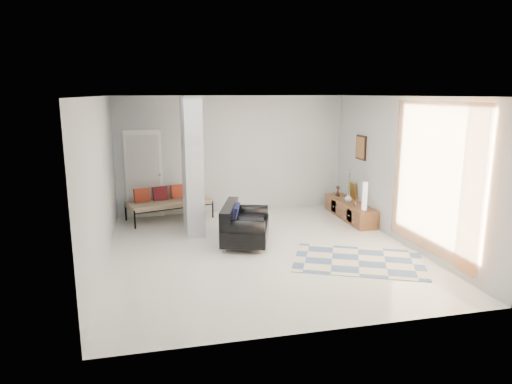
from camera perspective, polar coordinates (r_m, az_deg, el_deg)
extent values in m
plane|color=silver|center=(8.50, 0.75, -7.35)|extent=(6.00, 6.00, 0.00)
plane|color=white|center=(8.01, 0.80, 11.89)|extent=(6.00, 6.00, 0.00)
plane|color=silver|center=(11.04, -2.95, 4.67)|extent=(6.00, 0.00, 6.00)
plane|color=silver|center=(5.35, 8.47, -3.61)|extent=(6.00, 0.00, 6.00)
plane|color=silver|center=(7.96, -18.85, 1.08)|extent=(0.00, 6.00, 6.00)
plane|color=silver|center=(9.18, 17.70, 2.57)|extent=(0.00, 6.00, 6.00)
cube|color=silver|center=(9.52, -7.99, 3.36)|extent=(0.35, 1.20, 2.80)
cube|color=white|center=(10.89, -13.83, 2.21)|extent=(0.85, 0.06, 2.04)
plane|color=orange|center=(8.18, 21.31, 1.55)|extent=(0.00, 2.55, 2.55)
cube|color=black|center=(10.62, 13.00, 5.44)|extent=(0.04, 0.45, 0.55)
cube|color=brown|center=(10.79, 11.67, -2.24)|extent=(0.45, 2.01, 0.40)
cube|color=black|center=(10.31, 11.61, -2.91)|extent=(0.02, 0.27, 0.28)
cube|color=black|center=(11.10, 9.71, -1.75)|extent=(0.02, 0.27, 0.28)
cube|color=gold|center=(11.02, 12.02, 0.19)|extent=(0.09, 0.32, 0.40)
cube|color=silver|center=(10.30, 12.26, -1.47)|extent=(0.04, 0.10, 0.12)
cylinder|color=silver|center=(8.41, -3.82, -7.22)|extent=(0.05, 0.05, 0.10)
cylinder|color=silver|center=(9.50, -2.86, -4.92)|extent=(0.05, 0.05, 0.10)
cylinder|color=silver|center=(8.35, 0.55, -7.35)|extent=(0.05, 0.05, 0.10)
cylinder|color=silver|center=(9.45, 0.99, -5.00)|extent=(0.05, 0.05, 0.10)
cube|color=black|center=(8.86, -1.28, -4.83)|extent=(1.21, 1.58, 0.30)
cube|color=black|center=(8.80, -3.36, -2.72)|extent=(0.60, 1.39, 0.36)
cylinder|color=black|center=(8.24, -1.66, -4.47)|extent=(0.84, 0.50, 0.28)
cylinder|color=black|center=(9.35, -0.95, -2.44)|extent=(0.84, 0.50, 0.28)
cube|color=black|center=(8.78, -2.58, -2.61)|extent=(0.29, 0.53, 0.31)
cylinder|color=black|center=(10.11, -14.90, -3.38)|extent=(0.04, 0.04, 0.40)
cylinder|color=black|center=(10.70, -5.42, -2.16)|extent=(0.04, 0.04, 0.40)
cylinder|color=black|center=(10.82, -15.96, -2.42)|extent=(0.04, 0.04, 0.40)
cylinder|color=black|center=(11.37, -7.01, -1.33)|extent=(0.04, 0.04, 0.40)
cube|color=#CBB394|center=(10.67, -10.76, -1.36)|extent=(1.99, 1.28, 0.12)
cube|color=#9E301C|center=(10.59, -14.08, -0.40)|extent=(0.37, 0.26, 0.33)
cube|color=maroon|center=(10.71, -11.88, -0.15)|extent=(0.37, 0.26, 0.33)
cube|color=#9E301C|center=(10.85, -9.74, 0.09)|extent=(0.37, 0.26, 0.33)
cube|color=beige|center=(8.19, 12.69, -8.39)|extent=(2.60, 2.23, 0.01)
cylinder|color=beige|center=(10.02, 13.45, -0.49)|extent=(0.11, 0.11, 0.60)
imported|color=silver|center=(10.73, 11.45, -0.73)|extent=(0.17, 0.17, 0.18)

